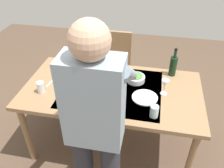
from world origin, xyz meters
The scene contains 15 objects.
ground_plane centered at (0.00, 0.00, 0.00)m, with size 6.00×6.00×0.00m, color brown.
dining_table centered at (0.00, 0.00, 0.68)m, with size 1.67×0.89×0.75m.
chair_near centered at (0.14, -0.83, 0.53)m, with size 0.40×0.40×0.91m.
person_server centered at (-0.03, 0.71, 0.96)m, with size 0.42×0.61×1.69m.
wine_bottle centered at (-0.55, -0.35, 0.86)m, with size 0.07×0.07×0.30m.
wine_glass_left centered at (-0.48, -0.01, 0.85)m, with size 0.07×0.07×0.15m.
wine_glass_right centered at (0.17, -0.35, 0.85)m, with size 0.07×0.07×0.15m.
water_cup_near_left centered at (0.62, 0.18, 0.80)m, with size 0.07×0.07×0.11m, color silver.
water_cup_near_right centered at (0.36, 0.20, 0.80)m, with size 0.07×0.07×0.10m, color silver.
water_cup_far_left centered at (-0.41, 0.30, 0.80)m, with size 0.07×0.07×0.10m, color silver.
serving_bowl_pasta centered at (0.07, -0.12, 0.78)m, with size 0.30×0.30×0.07m.
side_bowl_salad centered at (-0.20, -0.17, 0.78)m, with size 0.18×0.18×0.07m.
dinner_plate_near centered at (-0.32, 0.08, 0.75)m, with size 0.23×0.23×0.01m, color silver.
table_knife centered at (0.60, 0.01, 0.75)m, with size 0.01×0.20×0.01m, color silver.
table_fork centered at (-0.09, 0.21, 0.75)m, with size 0.01×0.18×0.01m, color silver.
Camera 1 is at (-0.35, 1.73, 2.07)m, focal length 37.54 mm.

